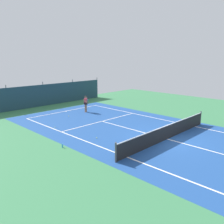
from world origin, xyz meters
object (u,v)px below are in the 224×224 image
object	(u,v)px
tennis_ball_midcourt	(55,127)
water_bottle	(62,146)
tennis_player	(86,103)
tennis_net	(167,132)
parked_car	(8,99)
tennis_ball_by_sideline	(97,138)
tennis_ball_near_player	(69,116)

from	to	relation	value
tennis_ball_midcourt	water_bottle	size ratio (longest dim) A/B	0.28
tennis_player	water_bottle	xyz separation A→B (m)	(-7.07, -6.38, -0.84)
tennis_net	parked_car	bearing A→B (deg)	99.13
parked_car	tennis_ball_by_sideline	bearing A→B (deg)	81.21
tennis_net	tennis_ball_midcourt	distance (m)	8.59
tennis_ball_midcourt	parked_car	world-z (taller)	parked_car
tennis_ball_by_sideline	parked_car	bearing A→B (deg)	89.14
parked_car	tennis_player	bearing A→B (deg)	108.80
tennis_ball_near_player	water_bottle	size ratio (longest dim) A/B	0.28
tennis_player	parked_car	size ratio (longest dim) A/B	0.37
tennis_net	water_bottle	distance (m)	6.91
tennis_ball_by_sideline	tennis_ball_midcourt	bearing A→B (deg)	98.80
tennis_ball_by_sideline	water_bottle	xyz separation A→B (m)	(-2.58, 0.24, 0.09)
tennis_ball_by_sideline	water_bottle	world-z (taller)	water_bottle
tennis_ball_near_player	tennis_ball_by_sideline	distance (m)	6.78
tennis_ball_near_player	water_bottle	distance (m)	7.82
tennis_player	parked_car	bearing A→B (deg)	-82.23
tennis_player	tennis_ball_by_sideline	xyz separation A→B (m)	(-4.49, -6.62, -0.93)
parked_car	tennis_ball_near_player	bearing A→B (deg)	95.10
tennis_ball_near_player	tennis_player	bearing A→B (deg)	5.50
tennis_net	water_bottle	xyz separation A→B (m)	(-5.80, 3.74, -0.39)
tennis_ball_by_sideline	parked_car	distance (m)	15.10
tennis_player	water_bottle	size ratio (longest dim) A/B	6.83
tennis_ball_near_player	parked_car	bearing A→B (deg)	103.03
tennis_net	tennis_ball_midcourt	xyz separation A→B (m)	(-3.86, 7.66, -0.48)
water_bottle	parked_car	bearing A→B (deg)	79.27
tennis_player	tennis_ball_midcourt	size ratio (longest dim) A/B	24.85
water_bottle	tennis_net	bearing A→B (deg)	-32.86
tennis_ball_midcourt	tennis_ball_by_sideline	distance (m)	4.20
tennis_ball_midcourt	tennis_ball_near_player	bearing A→B (deg)	38.00
tennis_player	tennis_ball_near_player	bearing A→B (deg)	-13.46
water_bottle	tennis_ball_midcourt	bearing A→B (deg)	63.61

